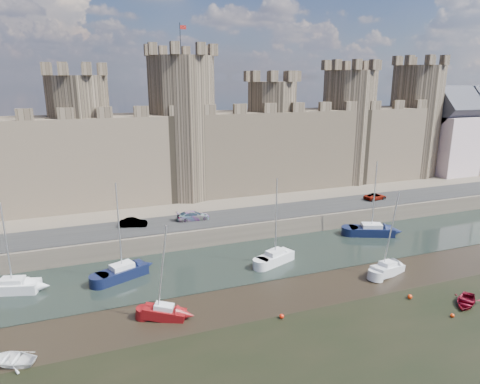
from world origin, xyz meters
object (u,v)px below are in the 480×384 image
Objects in this scene: car_3 at (375,197)px; sailboat_5 at (387,268)px; sailboat_4 at (164,312)px; sailboat_3 at (371,230)px; car_2 at (193,216)px; sailboat_0 at (13,286)px; car_1 at (133,223)px; sailboat_1 at (122,272)px; sailboat_2 at (275,257)px.

car_3 is 23.41m from sailboat_5.
car_3 is at bearing 50.96° from sailboat_4.
sailboat_4 is (-39.05, -19.84, -2.35)m from car_3.
car_3 is at bearing 73.68° from sailboat_3.
car_2 is 0.46× the size of sailboat_5.
car_3 is 0.40× the size of sailboat_0.
sailboat_4 reaches higher than car_1.
sailboat_3 is (32.63, -8.59, -2.28)m from car_1.
car_1 is at bearing 52.89° from sailboat_1.
sailboat_5 is at bearing 1.60° from sailboat_0.
sailboat_5 is (18.15, -19.71, -2.45)m from car_2.
sailboat_3 is 1.16× the size of sailboat_4.
car_2 is at bearing 98.35° from sailboat_2.
sailboat_2 is (18.04, -2.31, -0.02)m from sailboat_1.
car_3 is at bearing -9.75° from sailboat_1.
sailboat_2 is at bearing 50.90° from sailboat_4.
sailboat_1 is at bearing -154.34° from sailboat_3.
car_2 is at bearing 82.36° from car_3.
car_2 is 26.91m from sailboat_5.
car_1 is 0.93× the size of car_3.
sailboat_1 is 1.20× the size of sailboat_4.
sailboat_0 is 41.62m from sailboat_5.
sailboat_0 is (-53.22, -9.11, -2.27)m from car_3.
sailboat_4 reaches higher than car_2.
sailboat_3 is at bearing 133.60° from car_3.
sailboat_5 is (-6.15, -11.18, -0.10)m from sailboat_3.
sailboat_5 is at bearing 139.32° from car_3.
sailboat_1 is 30.58m from sailboat_5.
car_3 is 0.36× the size of sailboat_3.
sailboat_2 is 0.99× the size of sailboat_3.
sailboat_4 is at bearing -137.22° from sailboat_3.
sailboat_3 is (46.48, 0.88, 0.05)m from sailboat_0.
sailboat_1 reaches higher than sailboat_2.
sailboat_4 is (14.17, -10.74, -0.08)m from sailboat_0.
car_2 is 25.87m from sailboat_3.
car_1 is 20.03m from sailboat_2.
sailboat_3 is at bearing 43.79° from sailboat_4.
car_3 is 0.37× the size of sailboat_2.
sailboat_3 reaches higher than car_2.
sailboat_2 reaches higher than sailboat_0.
car_1 is at bearing 124.77° from sailboat_5.
car_2 is at bearing 20.02° from sailboat_1.
sailboat_0 reaches higher than car_2.
sailboat_1 is at bearing 130.20° from sailboat_4.
sailboat_2 is (-23.91, -12.17, -2.21)m from car_3.
sailboat_4 is at bearing -162.91° from car_1.
sailboat_0 reaches higher than car_3.
car_1 is 0.34× the size of sailboat_2.
car_3 is 43.14m from sailboat_1.
sailboat_3 is (35.21, 1.64, -0.04)m from sailboat_1.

